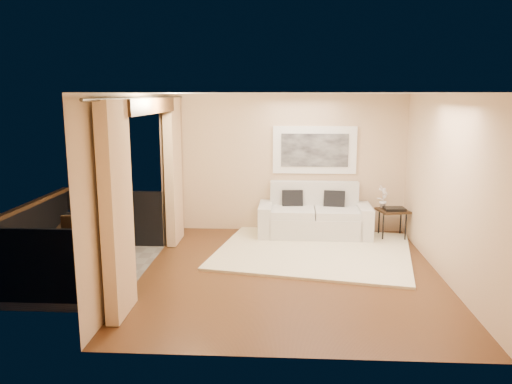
# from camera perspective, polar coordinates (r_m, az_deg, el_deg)

# --- Properties ---
(floor) EXTENTS (5.00, 5.00, 0.00)m
(floor) POSITION_cam_1_polar(r_m,az_deg,el_deg) (7.73, 3.98, -9.24)
(floor) COLOR #553219
(floor) RESTS_ON ground
(room_shell) EXTENTS (5.00, 6.40, 5.00)m
(room_shell) POSITION_cam_1_polar(r_m,az_deg,el_deg) (7.52, -12.43, 9.60)
(room_shell) COLOR white
(room_shell) RESTS_ON ground
(balcony) EXTENTS (1.81, 2.60, 1.17)m
(balcony) POSITION_cam_1_polar(r_m,az_deg,el_deg) (8.30, -19.65, -7.14)
(balcony) COLOR #605B56
(balcony) RESTS_ON ground
(curtains) EXTENTS (0.16, 4.80, 2.64)m
(curtains) POSITION_cam_1_polar(r_m,az_deg,el_deg) (7.64, -11.91, 0.69)
(curtains) COLOR #D8B084
(curtains) RESTS_ON ground
(artwork) EXTENTS (1.62, 0.07, 0.92)m
(artwork) POSITION_cam_1_polar(r_m,az_deg,el_deg) (9.79, 6.71, 4.78)
(artwork) COLOR white
(artwork) RESTS_ON room_shell
(rug) EXTENTS (3.70, 3.36, 0.04)m
(rug) POSITION_cam_1_polar(r_m,az_deg,el_deg) (8.78, 6.61, -6.64)
(rug) COLOR #F6ECC6
(rug) RESTS_ON floor
(sofa) EXTENTS (2.12, 0.94, 1.02)m
(sofa) POSITION_cam_1_polar(r_m,az_deg,el_deg) (9.65, 6.68, -2.92)
(sofa) COLOR silver
(sofa) RESTS_ON floor
(side_table) EXTENTS (0.62, 0.62, 0.56)m
(side_table) POSITION_cam_1_polar(r_m,az_deg,el_deg) (9.71, 15.35, -2.30)
(side_table) COLOR #311E10
(side_table) RESTS_ON floor
(tray) EXTENTS (0.40, 0.31, 0.05)m
(tray) POSITION_cam_1_polar(r_m,az_deg,el_deg) (9.66, 15.54, -1.87)
(tray) COLOR black
(tray) RESTS_ON side_table
(orchid) EXTENTS (0.27, 0.27, 0.43)m
(orchid) POSITION_cam_1_polar(r_m,az_deg,el_deg) (9.76, 14.31, -0.53)
(orchid) COLOR white
(orchid) RESTS_ON side_table
(bistro_table) EXTENTS (0.80, 0.80, 0.79)m
(bistro_table) POSITION_cam_1_polar(r_m,az_deg,el_deg) (7.85, -19.27, -4.12)
(bistro_table) COLOR #311E10
(bistro_table) RESTS_ON balcony
(balcony_chair_far) EXTENTS (0.49, 0.49, 1.06)m
(balcony_chair_far) POSITION_cam_1_polar(r_m,az_deg,el_deg) (8.88, -16.74, -2.82)
(balcony_chair_far) COLOR #311E10
(balcony_chair_far) RESTS_ON balcony
(balcony_chair_near) EXTENTS (0.53, 0.53, 1.04)m
(balcony_chair_near) POSITION_cam_1_polar(r_m,az_deg,el_deg) (7.37, -19.64, -5.95)
(balcony_chair_near) COLOR #311E10
(balcony_chair_near) RESTS_ON balcony
(ice_bucket) EXTENTS (0.18, 0.18, 0.20)m
(ice_bucket) POSITION_cam_1_polar(r_m,az_deg,el_deg) (7.91, -20.07, -2.72)
(ice_bucket) COLOR silver
(ice_bucket) RESTS_ON bistro_table
(candle) EXTENTS (0.06, 0.06, 0.07)m
(candle) POSITION_cam_1_polar(r_m,az_deg,el_deg) (7.94, -18.56, -3.05)
(candle) COLOR red
(candle) RESTS_ON bistro_table
(vase) EXTENTS (0.04, 0.04, 0.18)m
(vase) POSITION_cam_1_polar(r_m,az_deg,el_deg) (7.66, -19.95, -3.22)
(vase) COLOR silver
(vase) RESTS_ON bistro_table
(glass_a) EXTENTS (0.06, 0.06, 0.12)m
(glass_a) POSITION_cam_1_polar(r_m,az_deg,el_deg) (7.68, -18.39, -3.31)
(glass_a) COLOR white
(glass_a) RESTS_ON bistro_table
(glass_b) EXTENTS (0.06, 0.06, 0.12)m
(glass_b) POSITION_cam_1_polar(r_m,az_deg,el_deg) (7.82, -18.37, -3.05)
(glass_b) COLOR silver
(glass_b) RESTS_ON bistro_table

